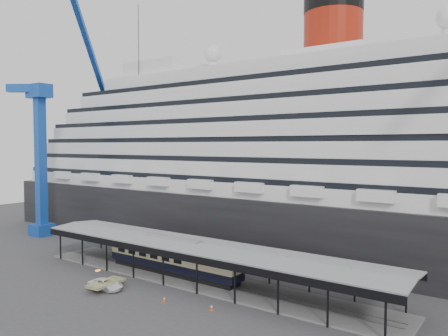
{
  "coord_description": "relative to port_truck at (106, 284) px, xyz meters",
  "views": [
    {
      "loc": [
        37.16,
        -41.09,
        18.75
      ],
      "look_at": [
        2.01,
        8.0,
        15.58
      ],
      "focal_mm": 35.0,
      "sensor_mm": 36.0,
      "label": 1
    }
  ],
  "objects": [
    {
      "name": "traffic_cone_mid",
      "position": [
        9.34,
        1.08,
        -0.35
      ],
      "size": [
        0.41,
        0.41,
        0.67
      ],
      "rotation": [
        0.0,
        0.0,
        -0.21
      ],
      "color": "#E8490C",
      "rests_on": "ground"
    },
    {
      "name": "traffic_cone_right",
      "position": [
        15.59,
        2.23,
        -0.32
      ],
      "size": [
        0.5,
        0.5,
        0.73
      ],
      "rotation": [
        0.0,
        0.0,
        -0.42
      ],
      "color": "#F14A0D",
      "rests_on": "ground"
    },
    {
      "name": "ground",
      "position": [
        7.81,
        4.68,
        -0.68
      ],
      "size": [
        200.0,
        200.0,
        0.0
      ],
      "primitive_type": "plane",
      "color": "#39393C",
      "rests_on": "ground"
    },
    {
      "name": "cruise_ship",
      "position": [
        7.86,
        36.68,
        17.67
      ],
      "size": [
        130.0,
        30.0,
        43.9
      ],
      "color": "black",
      "rests_on": "ground"
    },
    {
      "name": "port_truck",
      "position": [
        0.0,
        0.0,
        0.0
      ],
      "size": [
        5.08,
        2.66,
        1.37
      ],
      "primitive_type": "imported",
      "rotation": [
        0.0,
        0.0,
        1.65
      ],
      "color": "white",
      "rests_on": "ground"
    },
    {
      "name": "pullman_carriage",
      "position": [
        2.85,
        9.68,
        2.05
      ],
      "size": [
        23.0,
        3.23,
        22.56
      ],
      "rotation": [
        0.0,
        0.0,
        -0.01
      ],
      "color": "black",
      "rests_on": "ground"
    },
    {
      "name": "crane_blue",
      "position": [
        -37.3,
        15.3,
        19.27
      ],
      "size": [
        22.63,
        19.19,
        47.6
      ],
      "color": "#1748AE",
      "rests_on": "ground"
    },
    {
      "name": "platform_canopy",
      "position": [
        7.81,
        9.68,
        1.68
      ],
      "size": [
        56.0,
        9.18,
        5.3
      ],
      "color": "slate",
      "rests_on": "ground"
    },
    {
      "name": "traffic_cone_left",
      "position": [
        0.18,
        2.1,
        -0.28
      ],
      "size": [
        0.54,
        0.54,
        0.81
      ],
      "rotation": [
        0.0,
        0.0,
        0.36
      ],
      "color": "#E63B0C",
      "rests_on": "ground"
    }
  ]
}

